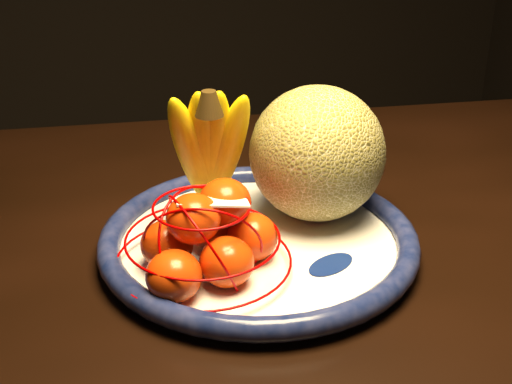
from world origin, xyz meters
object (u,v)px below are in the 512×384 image
object	(u,v)px
fruit_bowl	(258,241)
banana_bunch	(209,145)
dining_table	(94,346)
mandarin_bag	(207,239)
cantaloupe	(317,153)

from	to	relation	value
fruit_bowl	banana_bunch	bearing A→B (deg)	117.32
dining_table	mandarin_bag	bearing A→B (deg)	-7.58
cantaloupe	banana_bunch	distance (m)	0.12
cantaloupe	mandarin_bag	world-z (taller)	cantaloupe
fruit_bowl	cantaloupe	world-z (taller)	cantaloupe
fruit_bowl	banana_bunch	xyz separation A→B (m)	(-0.04, 0.07, 0.09)
mandarin_bag	dining_table	bearing A→B (deg)	165.93
cantaloupe	banana_bunch	xyz separation A→B (m)	(-0.12, 0.03, 0.01)
mandarin_bag	fruit_bowl	bearing A→B (deg)	29.52
dining_table	fruit_bowl	size ratio (longest dim) A/B	4.68
banana_bunch	fruit_bowl	bearing A→B (deg)	-52.59
banana_bunch	mandarin_bag	bearing A→B (deg)	-95.04
banana_bunch	mandarin_bag	distance (m)	0.13
dining_table	mandarin_bag	world-z (taller)	mandarin_bag
dining_table	banana_bunch	distance (m)	0.25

